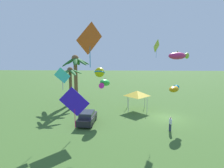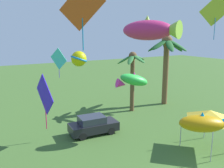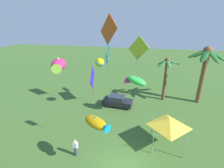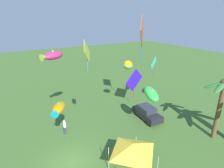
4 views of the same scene
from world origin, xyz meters
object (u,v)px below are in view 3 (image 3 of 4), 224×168
(kite_diamond_0, at_px, (107,58))
(kite_diamond_4, at_px, (92,78))
(palm_tree_1, at_px, (166,70))
(parked_car_0, at_px, (117,101))
(kite_fish_7, at_px, (59,65))
(kite_diamond_2, at_px, (138,49))
(spectator_0, at_px, (75,148))
(festival_tent, at_px, (169,123))
(kite_ball_5, at_px, (100,62))
(palm_tree_0, at_px, (206,62))
(kite_diamond_1, at_px, (109,30))
(kite_fish_3, at_px, (136,81))
(kite_fish_6, at_px, (97,123))

(kite_diamond_0, bearing_deg, kite_diamond_4, -136.77)
(palm_tree_1, relative_size, parked_car_0, 1.55)
(palm_tree_1, relative_size, kite_fish_7, 2.66)
(kite_diamond_0, bearing_deg, kite_diamond_2, -65.79)
(spectator_0, relative_size, festival_tent, 0.56)
(festival_tent, height_order, kite_diamond_2, kite_diamond_2)
(spectator_0, relative_size, kite_diamond_2, 0.69)
(kite_diamond_0, distance_m, kite_diamond_2, 12.06)
(kite_diamond_4, xyz_separation_m, kite_ball_5, (1.79, -2.35, 2.78))
(palm_tree_0, bearing_deg, palm_tree_1, -177.82)
(parked_car_0, distance_m, kite_diamond_1, 9.15)
(kite_ball_5, bearing_deg, palm_tree_0, 22.39)
(palm_tree_0, distance_m, parked_car_0, 12.55)
(palm_tree_1, height_order, parked_car_0, palm_tree_1)
(palm_tree_0, distance_m, kite_diamond_0, 12.90)
(parked_car_0, height_order, kite_diamond_2, kite_diamond_2)
(palm_tree_0, distance_m, kite_fish_3, 10.21)
(parked_car_0, xyz_separation_m, kite_diamond_0, (-1.91, 2.21, 5.24))
(festival_tent, bearing_deg, kite_fish_7, -158.26)
(palm_tree_1, xyz_separation_m, kite_diamond_4, (-9.76, -2.71, -0.94))
(palm_tree_0, height_order, kite_diamond_1, kite_diamond_1)
(parked_car_0, height_order, kite_fish_6, kite_fish_6)
(kite_fish_3, bearing_deg, kite_diamond_1, 158.64)
(kite_diamond_1, bearing_deg, parked_car_0, 32.36)
(spectator_0, bearing_deg, palm_tree_1, 57.49)
(kite_fish_3, bearing_deg, parked_car_0, 140.97)
(palm_tree_0, height_order, kite_fish_3, palm_tree_0)
(kite_diamond_2, bearing_deg, palm_tree_1, 74.25)
(palm_tree_0, xyz_separation_m, parked_car_0, (-10.93, -3.53, -5.06))
(kite_fish_3, relative_size, kite_ball_5, 2.19)
(kite_ball_5, bearing_deg, kite_fish_3, -3.21)
(parked_car_0, bearing_deg, festival_tent, -47.76)
(palm_tree_0, xyz_separation_m, kite_fish_7, (-13.25, -13.17, 2.29))
(parked_car_0, relative_size, festival_tent, 1.41)
(kite_diamond_0, bearing_deg, kite_diamond_1, -71.95)
(parked_car_0, xyz_separation_m, spectator_0, (-1.89, -9.31, 0.06))
(palm_tree_0, xyz_separation_m, kite_diamond_4, (-14.51, -2.89, -2.24))
(kite_diamond_4, bearing_deg, spectator_0, -80.35)
(festival_tent, height_order, kite_fish_3, kite_fish_3)
(palm_tree_1, height_order, kite_fish_3, palm_tree_1)
(kite_diamond_0, height_order, kite_diamond_2, kite_diamond_2)
(kite_diamond_4, bearing_deg, kite_ball_5, -52.71)
(kite_diamond_4, bearing_deg, kite_fish_3, -23.35)
(kite_fish_6, bearing_deg, parked_car_0, 92.22)
(kite_diamond_1, bearing_deg, kite_ball_5, -126.53)
(kite_diamond_1, xyz_separation_m, kite_diamond_2, (3.85, -7.79, -0.69))
(palm_tree_0, relative_size, kite_diamond_1, 1.64)
(kite_diamond_0, bearing_deg, parked_car_0, -49.19)
(kite_diamond_0, bearing_deg, palm_tree_1, 8.02)
(kite_diamond_0, bearing_deg, kite_fish_3, -43.96)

